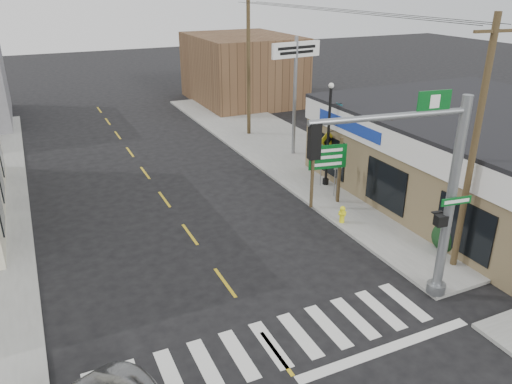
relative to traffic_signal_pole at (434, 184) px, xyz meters
name	(u,v)px	position (x,y,z in m)	size (l,w,h in m)	color
ground	(276,353)	(-5.38, -0.27, -4.24)	(140.00, 140.00, 0.00)	black
sidewalk_right	(313,165)	(3.62, 12.73, -4.17)	(6.00, 38.00, 0.13)	gray
center_line	(190,234)	(-5.38, 7.73, -4.23)	(0.12, 56.00, 0.01)	gold
crosswalk	(270,344)	(-5.38, 0.13, -4.23)	(11.00, 2.20, 0.01)	silver
thrift_store	(487,156)	(9.12, 5.73, -2.24)	(12.00, 14.00, 4.00)	olive
bldg_distant_right	(242,69)	(6.62, 29.73, -1.44)	(8.00, 10.00, 5.60)	brown
traffic_signal_pole	(434,184)	(0.00, 0.00, 0.00)	(5.46, 0.40, 6.91)	gray
guide_sign	(327,164)	(1.25, 7.68, -2.09)	(1.81, 0.14, 3.16)	#4C3C23
fire_hydrant	(342,214)	(0.92, 5.78, -3.69)	(0.24, 0.24, 0.77)	yellow
ped_crossing_sign	(327,147)	(2.82, 10.14, -2.22)	(1.07, 0.08, 2.76)	gray
lamp_post	(330,127)	(2.71, 9.84, -1.08)	(0.68, 0.53, 5.22)	black
dance_center_sign	(296,67)	(3.55, 14.94, 1.05)	(3.23, 0.20, 6.86)	gray
bare_tree	(408,127)	(4.37, 6.15, -0.35)	(2.39, 2.39, 4.78)	black
shrub_front	(449,237)	(3.43, 2.15, -3.63)	(1.29, 1.29, 0.96)	#1F3C15
shrub_back	(413,188)	(5.62, 6.70, -3.66)	(1.20, 1.20, 0.90)	black
utility_pole_near	(474,147)	(2.73, 1.12, 0.44)	(1.54, 0.23, 8.88)	#4F3421
utility_pole_far	(248,62)	(2.84, 19.95, 0.69)	(1.63, 0.24, 9.36)	#3D271C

